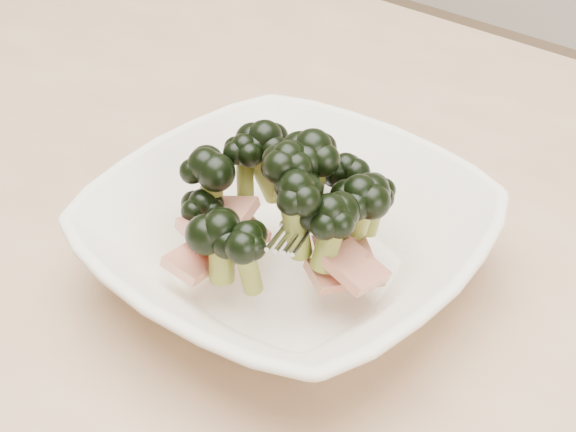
% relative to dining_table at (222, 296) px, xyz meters
% --- Properties ---
extents(dining_table, '(1.20, 0.80, 0.75)m').
position_rel_dining_table_xyz_m(dining_table, '(0.00, 0.00, 0.00)').
color(dining_table, tan).
rests_on(dining_table, ground).
extents(broccoli_dish, '(0.25, 0.25, 0.12)m').
position_rel_dining_table_xyz_m(broccoli_dish, '(0.10, -0.03, 0.14)').
color(broccoli_dish, white).
rests_on(broccoli_dish, dining_table).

